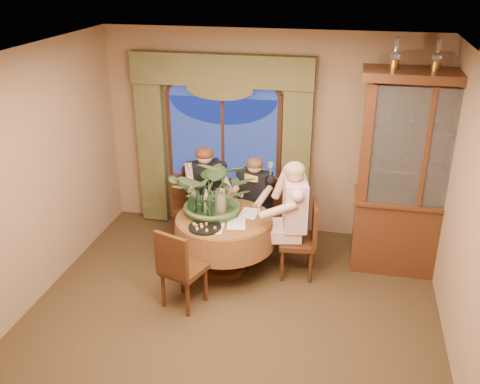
% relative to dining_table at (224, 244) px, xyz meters
% --- Properties ---
extents(floor, '(5.00, 5.00, 0.00)m').
position_rel_dining_table_xyz_m(floor, '(0.29, -1.19, -0.38)').
color(floor, black).
rests_on(floor, ground).
extents(wall_back, '(4.50, 0.00, 4.50)m').
position_rel_dining_table_xyz_m(wall_back, '(0.29, 1.31, 1.02)').
color(wall_back, '#86664C').
rests_on(wall_back, ground).
extents(wall_right, '(0.00, 5.00, 5.00)m').
position_rel_dining_table_xyz_m(wall_right, '(2.54, -1.19, 1.02)').
color(wall_right, '#86664C').
rests_on(wall_right, ground).
extents(ceiling, '(5.00, 5.00, 0.00)m').
position_rel_dining_table_xyz_m(ceiling, '(0.29, -1.19, 2.42)').
color(ceiling, white).
rests_on(ceiling, wall_back).
extents(window, '(1.62, 0.10, 1.32)m').
position_rel_dining_table_xyz_m(window, '(-0.31, 1.24, 0.92)').
color(window, navy).
rests_on(window, wall_back).
extents(arched_transom, '(1.60, 0.06, 0.44)m').
position_rel_dining_table_xyz_m(arched_transom, '(-0.31, 1.24, 1.71)').
color(arched_transom, navy).
rests_on(arched_transom, wall_back).
extents(drapery_left, '(0.38, 0.14, 2.32)m').
position_rel_dining_table_xyz_m(drapery_left, '(-1.34, 1.19, 0.80)').
color(drapery_left, '#474425').
rests_on(drapery_left, floor).
extents(drapery_right, '(0.38, 0.14, 2.32)m').
position_rel_dining_table_xyz_m(drapery_right, '(0.72, 1.19, 0.80)').
color(drapery_right, '#474425').
rests_on(drapery_right, floor).
extents(swag_valance, '(2.45, 0.16, 0.42)m').
position_rel_dining_table_xyz_m(swag_valance, '(-0.31, 1.16, 1.90)').
color(swag_valance, '#474425').
rests_on(swag_valance, wall_back).
extents(dining_table, '(1.54, 1.54, 0.75)m').
position_rel_dining_table_xyz_m(dining_table, '(0.00, 0.00, 0.00)').
color(dining_table, maroon).
rests_on(dining_table, floor).
extents(china_cabinet, '(1.53, 0.60, 2.49)m').
position_rel_dining_table_xyz_m(china_cabinet, '(2.25, 0.56, 0.87)').
color(china_cabinet, '#3A1E13').
rests_on(china_cabinet, floor).
extents(oil_lamp_left, '(0.11, 0.11, 0.34)m').
position_rel_dining_table_xyz_m(oil_lamp_left, '(1.82, 0.56, 2.29)').
color(oil_lamp_left, '#A5722D').
rests_on(oil_lamp_left, china_cabinet).
extents(oil_lamp_center, '(0.11, 0.11, 0.34)m').
position_rel_dining_table_xyz_m(oil_lamp_center, '(2.25, 0.56, 2.29)').
color(oil_lamp_center, '#A5722D').
rests_on(oil_lamp_center, china_cabinet).
extents(oil_lamp_right, '(0.11, 0.11, 0.34)m').
position_rel_dining_table_xyz_m(oil_lamp_right, '(2.69, 0.56, 2.29)').
color(oil_lamp_right, '#A5722D').
rests_on(oil_lamp_right, china_cabinet).
extents(chair_right, '(0.47, 0.47, 0.96)m').
position_rel_dining_table_xyz_m(chair_right, '(0.89, 0.10, 0.10)').
color(chair_right, black).
rests_on(chair_right, floor).
extents(chair_back_right, '(0.57, 0.57, 0.96)m').
position_rel_dining_table_xyz_m(chair_back_right, '(0.39, 0.67, 0.10)').
color(chair_back_right, black).
rests_on(chair_back_right, floor).
extents(chair_back, '(0.59, 0.59, 0.96)m').
position_rel_dining_table_xyz_m(chair_back, '(-0.60, 0.60, 0.10)').
color(chair_back, black).
rests_on(chair_back, floor).
extents(chair_front_left, '(0.54, 0.54, 0.96)m').
position_rel_dining_table_xyz_m(chair_front_left, '(-0.27, -0.77, 0.10)').
color(chair_front_left, black).
rests_on(chair_front_left, floor).
extents(person_pink, '(0.58, 0.61, 1.47)m').
position_rel_dining_table_xyz_m(person_pink, '(0.83, 0.18, 0.36)').
color(person_pink, beige).
rests_on(person_pink, floor).
extents(person_back, '(0.66, 0.64, 1.38)m').
position_rel_dining_table_xyz_m(person_back, '(-0.43, 0.71, 0.31)').
color(person_back, black).
rests_on(person_back, floor).
extents(person_scarf, '(0.57, 0.54, 1.28)m').
position_rel_dining_table_xyz_m(person_scarf, '(0.25, 0.73, 0.26)').
color(person_scarf, black).
rests_on(person_scarf, floor).
extents(stoneware_vase, '(0.16, 0.16, 0.29)m').
position_rel_dining_table_xyz_m(stoneware_vase, '(-0.07, 0.14, 0.52)').
color(stoneware_vase, '#8B7C59').
rests_on(stoneware_vase, dining_table).
extents(centerpiece_plant, '(1.06, 1.18, 0.92)m').
position_rel_dining_table_xyz_m(centerpiece_plant, '(-0.11, 0.10, 1.03)').
color(centerpiece_plant, '#3E5B35').
rests_on(centerpiece_plant, dining_table).
extents(olive_bowl, '(0.16, 0.16, 0.05)m').
position_rel_dining_table_xyz_m(olive_bowl, '(0.03, -0.07, 0.40)').
color(olive_bowl, '#4D572E').
rests_on(olive_bowl, dining_table).
extents(cheese_platter, '(0.39, 0.39, 0.02)m').
position_rel_dining_table_xyz_m(cheese_platter, '(-0.14, -0.32, 0.39)').
color(cheese_platter, black).
rests_on(cheese_platter, dining_table).
extents(wine_bottle_0, '(0.07, 0.07, 0.33)m').
position_rel_dining_table_xyz_m(wine_bottle_0, '(-0.28, 0.17, 0.54)').
color(wine_bottle_0, black).
rests_on(wine_bottle_0, dining_table).
extents(wine_bottle_1, '(0.07, 0.07, 0.33)m').
position_rel_dining_table_xyz_m(wine_bottle_1, '(-0.31, -0.02, 0.54)').
color(wine_bottle_1, black).
rests_on(wine_bottle_1, dining_table).
extents(wine_bottle_2, '(0.07, 0.07, 0.33)m').
position_rel_dining_table_xyz_m(wine_bottle_2, '(-0.22, 0.02, 0.54)').
color(wine_bottle_2, tan).
rests_on(wine_bottle_2, dining_table).
extents(wine_bottle_3, '(0.07, 0.07, 0.33)m').
position_rel_dining_table_xyz_m(wine_bottle_3, '(-0.40, 0.07, 0.54)').
color(wine_bottle_3, tan).
rests_on(wine_bottle_3, dining_table).
extents(wine_bottle_4, '(0.07, 0.07, 0.33)m').
position_rel_dining_table_xyz_m(wine_bottle_4, '(-0.39, -0.07, 0.54)').
color(wine_bottle_4, black).
rests_on(wine_bottle_4, dining_table).
extents(wine_bottle_5, '(0.07, 0.07, 0.33)m').
position_rel_dining_table_xyz_m(wine_bottle_5, '(-0.16, -0.05, 0.54)').
color(wine_bottle_5, black).
rests_on(wine_bottle_5, dining_table).
extents(tasting_paper_0, '(0.26, 0.34, 0.00)m').
position_rel_dining_table_xyz_m(tasting_paper_0, '(0.19, -0.14, 0.38)').
color(tasting_paper_0, white).
rests_on(tasting_paper_0, dining_table).
extents(tasting_paper_1, '(0.23, 0.31, 0.00)m').
position_rel_dining_table_xyz_m(tasting_paper_1, '(0.28, 0.16, 0.38)').
color(tasting_paper_1, white).
rests_on(tasting_paper_1, dining_table).
extents(tasting_paper_2, '(0.23, 0.32, 0.00)m').
position_rel_dining_table_xyz_m(tasting_paper_2, '(-0.04, -0.30, 0.38)').
color(tasting_paper_2, white).
rests_on(tasting_paper_2, dining_table).
extents(wine_glass_person_pink, '(0.07, 0.07, 0.18)m').
position_rel_dining_table_xyz_m(wine_glass_person_pink, '(0.40, 0.09, 0.46)').
color(wine_glass_person_pink, silver).
rests_on(wine_glass_person_pink, dining_table).
extents(wine_glass_person_back, '(0.07, 0.07, 0.18)m').
position_rel_dining_table_xyz_m(wine_glass_person_back, '(-0.21, 0.35, 0.46)').
color(wine_glass_person_back, silver).
rests_on(wine_glass_person_back, dining_table).
extents(wine_glass_person_scarf, '(0.07, 0.07, 0.18)m').
position_rel_dining_table_xyz_m(wine_glass_person_scarf, '(0.13, 0.39, 0.46)').
color(wine_glass_person_scarf, silver).
rests_on(wine_glass_person_scarf, dining_table).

